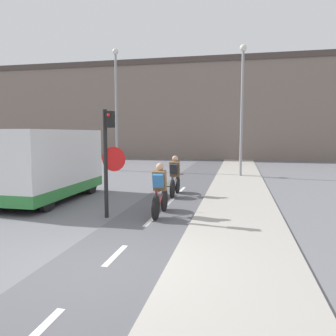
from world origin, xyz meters
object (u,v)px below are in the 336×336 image
(traffic_light_pole, at_px, (108,151))
(cyclist_far, at_px, (175,177))
(street_lamp_far, at_px, (116,98))
(street_lamp_sidewalk, at_px, (242,97))
(cyclist_near, at_px, (160,191))
(van, at_px, (46,166))

(traffic_light_pole, xyz_separation_m, cyclist_far, (1.17, 3.49, -1.13))
(street_lamp_far, height_order, cyclist_far, street_lamp_far)
(street_lamp_sidewalk, xyz_separation_m, cyclist_near, (-2.25, -9.16, -3.50))
(street_lamp_sidewalk, relative_size, van, 1.50)
(street_lamp_far, distance_m, van, 9.80)
(street_lamp_far, bearing_deg, traffic_light_pole, -70.06)
(cyclist_near, bearing_deg, traffic_light_pole, -160.22)
(street_lamp_sidewalk, xyz_separation_m, van, (-6.62, -7.87, -3.01))
(traffic_light_pole, relative_size, street_lamp_sidewalk, 0.43)
(street_lamp_sidewalk, height_order, van, street_lamp_sidewalk)
(street_lamp_far, relative_size, cyclist_near, 4.37)
(street_lamp_sidewalk, bearing_deg, traffic_light_pole, -110.37)
(cyclist_far, bearing_deg, traffic_light_pole, -108.48)
(traffic_light_pole, xyz_separation_m, van, (-3.04, 1.76, -0.64))
(traffic_light_pole, height_order, cyclist_near, traffic_light_pole)
(street_lamp_far, xyz_separation_m, street_lamp_sidewalk, (7.55, -1.32, -0.28))
(cyclist_near, bearing_deg, street_lamp_sidewalk, 76.16)
(street_lamp_far, xyz_separation_m, cyclist_far, (5.14, -7.46, -3.78))
(cyclist_near, xyz_separation_m, cyclist_far, (-0.16, 3.01, 0.00))
(traffic_light_pole, height_order, cyclist_far, traffic_light_pole)
(van, bearing_deg, street_lamp_sidewalk, 49.93)
(van, bearing_deg, cyclist_far, 22.29)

